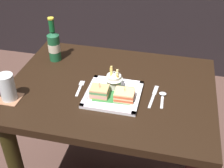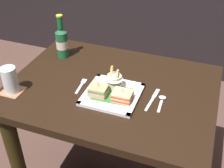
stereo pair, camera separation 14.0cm
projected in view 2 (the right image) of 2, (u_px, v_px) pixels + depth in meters
dining_table at (112, 110)px, 1.55m from camera, size 1.01×0.76×0.75m
square_plate at (112, 95)px, 1.39m from camera, size 0.25×0.25×0.02m
sandwich_half_left at (98, 91)px, 1.37m from camera, size 0.09×0.07×0.07m
sandwich_half_right at (122, 96)px, 1.34m from camera, size 0.09×0.07×0.07m
fries_cup at (114, 79)px, 1.41m from camera, size 0.09×0.09×0.12m
beer_bottle at (62, 42)px, 1.65m from camera, size 0.07×0.07×0.25m
drink_coaster at (13, 91)px, 1.42m from camera, size 0.10×0.10×0.00m
water_glass at (10, 81)px, 1.39m from camera, size 0.07×0.07×0.13m
fork at (81, 85)px, 1.47m from camera, size 0.03×0.13×0.00m
knife at (153, 99)px, 1.38m from camera, size 0.03×0.18×0.00m
spoon at (162, 99)px, 1.37m from camera, size 0.04×0.12×0.01m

